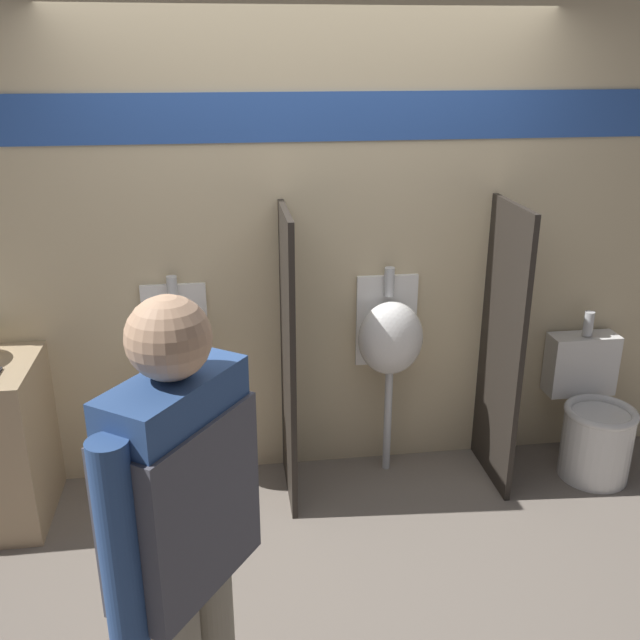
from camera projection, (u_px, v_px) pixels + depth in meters
name	position (u px, v px, depth m)	size (l,w,h in m)	color
ground_plane	(324.00, 519.00, 3.72)	(16.00, 16.00, 0.00)	#70665B
display_wall	(309.00, 237.00, 3.80)	(4.53, 0.07, 2.70)	beige
divider_near_counter	(288.00, 360.00, 3.70)	(0.03, 0.55, 1.58)	#28231E
divider_mid	(501.00, 348.00, 3.85)	(0.03, 0.55, 1.58)	#28231E
urinal_near_counter	(176.00, 350.00, 3.76)	(0.36, 0.25, 1.20)	silver
urinal_far	(390.00, 338.00, 3.91)	(0.36, 0.25, 1.20)	silver
toilet	(592.00, 421.00, 4.07)	(0.40, 0.56, 0.91)	white
person_in_vest	(184.00, 535.00, 2.03)	(0.44, 0.51, 1.72)	gray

